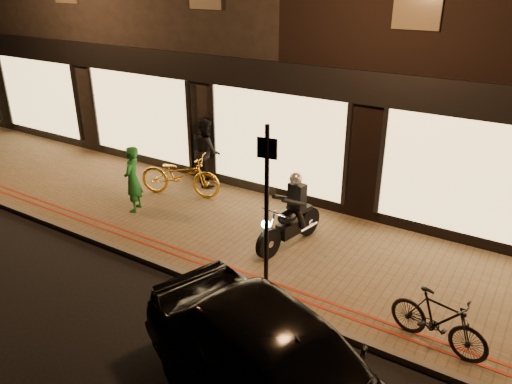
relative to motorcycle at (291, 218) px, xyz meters
The scene contains 12 objects.
ground 2.63m from the motorcycle, 125.78° to the right, with size 90.00×90.00×0.00m, color black.
sidewalk 1.63m from the motorcycle, behind, with size 50.00×4.00×0.12m, color brown.
kerb_stone 2.58m from the motorcycle, 126.45° to the right, with size 50.00×0.14×0.12m, color #59544C.
red_kerb_lines 2.19m from the motorcycle, 134.56° to the right, with size 50.00×0.26×0.01m.
building_row 7.92m from the motorcycle, 102.03° to the left, with size 48.00×10.11×8.50m.
motorcycle is the anchor object (origin of this frame).
sign_post 1.83m from the motorcycle, 78.60° to the right, with size 0.35×0.09×3.00m.
bicycle_gold 3.66m from the motorcycle, 168.27° to the left, with size 0.73×2.10×1.10m, color gold.
bicycle_dark 3.69m from the motorcycle, 24.57° to the right, with size 0.44×1.55×0.93m, color black.
person_green 3.99m from the motorcycle, behind, with size 0.58×0.38×1.59m, color #1B6527.
person_dark 3.92m from the motorcycle, 153.41° to the left, with size 0.89×0.70×1.84m, color black.
parked_car 4.33m from the motorcycle, 62.72° to the right, with size 1.85×4.59×1.56m, color black.
Camera 1 is at (5.75, -6.04, 5.34)m, focal length 35.00 mm.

